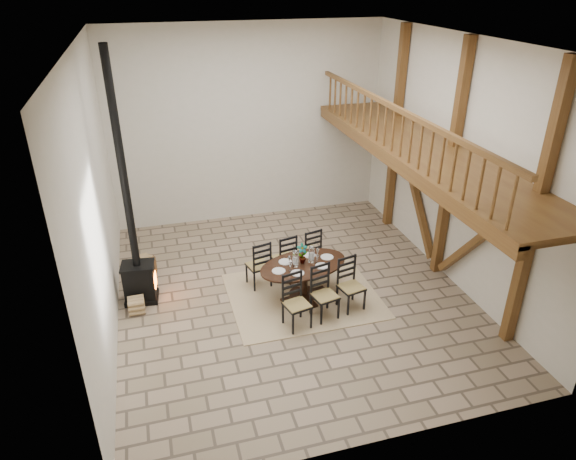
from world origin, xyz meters
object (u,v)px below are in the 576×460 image
object	(u,v)px
log_stack	(137,305)
dining_table	(303,279)
log_basket	(145,265)
wood_stove	(135,252)

from	to	relation	value
log_stack	dining_table	bearing A→B (deg)	-6.08
log_basket	log_stack	distance (m)	1.51
wood_stove	log_stack	world-z (taller)	wood_stove
dining_table	wood_stove	size ratio (longest dim) A/B	0.48
wood_stove	log_basket	world-z (taller)	wood_stove
wood_stove	log_basket	bearing A→B (deg)	90.84
dining_table	wood_stove	bearing A→B (deg)	153.56
wood_stove	log_stack	bearing A→B (deg)	-98.21
log_stack	wood_stove	bearing A→B (deg)	75.30
dining_table	wood_stove	distance (m)	3.38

